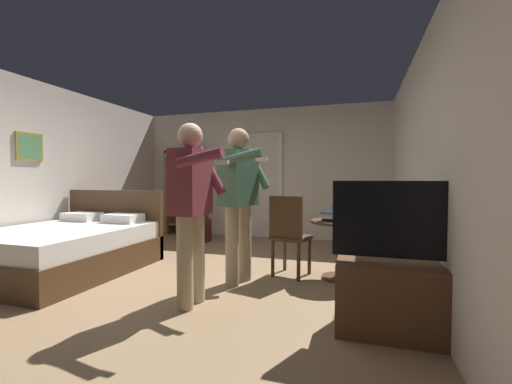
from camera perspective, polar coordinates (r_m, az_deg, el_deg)
ground_plane at (r=4.05m, az=-12.35°, el=-14.89°), size 6.87×6.87×0.00m
wall_back at (r=6.83m, az=0.87°, el=3.23°), size 5.30×0.12×2.62m
wall_left at (r=5.63m, az=-36.12°, el=3.04°), size 0.15×6.49×2.62m
wall_right at (r=3.43m, az=28.55°, el=3.99°), size 0.12×6.49×2.62m
doorway_frame at (r=6.75m, az=0.73°, el=2.49°), size 0.93×0.08×2.13m
bed at (r=4.95m, az=-29.92°, el=-8.38°), size 1.66×2.00×1.02m
bookshelf at (r=7.24m, az=-11.92°, el=0.42°), size 0.86×0.32×1.80m
tv_flatscreen at (r=2.80m, az=23.66°, el=-15.17°), size 0.99×0.40×1.18m
side_table at (r=4.07m, az=14.25°, el=-7.93°), size 0.68×0.68×0.70m
laptop at (r=3.99m, az=13.76°, el=-4.11°), size 0.35×0.36×0.15m
bottle_on_table at (r=3.94m, az=16.27°, el=-3.59°), size 0.06×0.06×0.22m
wooden_chair at (r=4.03m, az=5.70°, el=-6.98°), size 0.51×0.51×0.99m
person_blue_shirt at (r=3.13m, az=-11.07°, el=-1.61°), size 0.62×0.55×1.71m
person_striped_shirt at (r=3.75m, az=-2.90°, el=-0.08°), size 0.63×0.74×1.77m
suitcase_dark at (r=6.43m, az=-10.18°, el=-6.58°), size 0.47×0.31×0.42m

